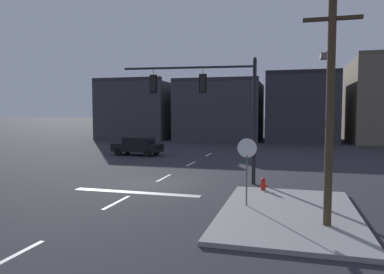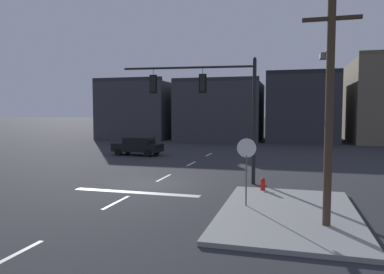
{
  "view_description": "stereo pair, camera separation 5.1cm",
  "coord_description": "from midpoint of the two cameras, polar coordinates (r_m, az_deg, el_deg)",
  "views": [
    {
      "loc": [
        7.13,
        -17.86,
        3.88
      ],
      "look_at": [
        0.93,
        4.86,
        2.23
      ],
      "focal_mm": 33.88,
      "sensor_mm": 36.0,
      "label": 1
    },
    {
      "loc": [
        7.18,
        -17.85,
        3.88
      ],
      "look_at": [
        0.93,
        4.86,
        2.23
      ],
      "focal_mm": 33.88,
      "sensor_mm": 36.0,
      "label": 2
    }
  ],
  "objects": [
    {
      "name": "stop_bar_paint",
      "position": [
        17.82,
        -8.9,
        -8.61
      ],
      "size": [
        6.4,
        0.5,
        0.01
      ],
      "primitive_type": "cube",
      "color": "silver",
      "rests_on": "ground"
    },
    {
      "name": "ground_plane",
      "position": [
        19.62,
        -6.49,
        -7.43
      ],
      "size": [
        400.0,
        400.0,
        0.0
      ],
      "primitive_type": "plane",
      "color": "#2B2B30"
    },
    {
      "name": "fire_hydrant",
      "position": [
        17.73,
        11.05,
        -7.62
      ],
      "size": [
        0.4,
        0.3,
        0.75
      ],
      "color": "red",
      "rests_on": "ground"
    },
    {
      "name": "stop_sign",
      "position": [
        14.48,
        8.55,
        -2.92
      ],
      "size": [
        0.76,
        0.64,
        2.83
      ],
      "color": "#56565B",
      "rests_on": "ground"
    },
    {
      "name": "car_lot_nearside",
      "position": [
        32.67,
        -8.6,
        -1.36
      ],
      "size": [
        4.55,
        2.16,
        1.61
      ],
      "color": "black",
      "rests_on": "ground"
    },
    {
      "name": "utility_pole",
      "position": [
        12.69,
        20.78,
        6.82
      ],
      "size": [
        2.2,
        2.63,
        8.22
      ],
      "color": "#423323",
      "rests_on": "ground"
    },
    {
      "name": "signal_mast_near_side",
      "position": [
        19.64,
        3.55,
        6.13
      ],
      "size": [
        7.24,
        0.86,
        6.74
      ],
      "color": "black",
      "rests_on": "ground"
    },
    {
      "name": "sidewalk_near_corner",
      "position": [
        14.37,
        14.85,
        -11.48
      ],
      "size": [
        5.0,
        8.0,
        0.15
      ],
      "primitive_type": "cube",
      "color": "gray",
      "rests_on": "ground"
    },
    {
      "name": "building_row",
      "position": [
        50.18,
        19.71,
        4.34
      ],
      "size": [
        58.51,
        13.07,
        10.74
      ],
      "color": "#38383D",
      "rests_on": "ground"
    },
    {
      "name": "lane_centreline",
      "position": [
        21.46,
        -4.5,
        -6.42
      ],
      "size": [
        0.16,
        26.4,
        0.01
      ],
      "color": "silver",
      "rests_on": "ground"
    }
  ]
}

